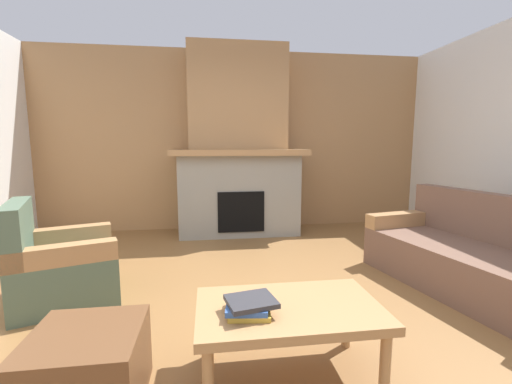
# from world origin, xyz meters

# --- Properties ---
(ground) EXTENTS (9.00, 9.00, 0.00)m
(ground) POSITION_xyz_m (0.00, 0.00, 0.00)
(ground) COLOR brown
(wall_back_wood_panel) EXTENTS (6.00, 0.12, 2.70)m
(wall_back_wood_panel) POSITION_xyz_m (0.00, 3.00, 1.35)
(wall_back_wood_panel) COLOR #A87A4C
(wall_back_wood_panel) RESTS_ON ground
(fireplace) EXTENTS (1.90, 0.82, 2.70)m
(fireplace) POSITION_xyz_m (0.00, 2.62, 1.16)
(fireplace) COLOR gray
(fireplace) RESTS_ON ground
(couch) EXTENTS (1.17, 1.93, 0.85)m
(couch) POSITION_xyz_m (1.89, 0.31, 0.29)
(couch) COLOR brown
(couch) RESTS_ON ground
(armchair) EXTENTS (0.97, 0.97, 0.85)m
(armchair) POSITION_xyz_m (-1.68, 0.59, 0.29)
(armchair) COLOR #4C604C
(armchair) RESTS_ON ground
(coffee_table) EXTENTS (1.00, 0.60, 0.43)m
(coffee_table) POSITION_xyz_m (-0.01, -0.62, 0.38)
(coffee_table) COLOR #A87A4C
(coffee_table) RESTS_ON ground
(ottoman) EXTENTS (0.52, 0.52, 0.40)m
(ottoman) POSITION_xyz_m (-1.04, -0.70, 0.20)
(ottoman) COLOR brown
(ottoman) RESTS_ON ground
(book_stack_near_edge) EXTENTS (0.28, 0.25, 0.08)m
(book_stack_near_edge) POSITION_xyz_m (-0.24, -0.68, 0.47)
(book_stack_near_edge) COLOR gold
(book_stack_near_edge) RESTS_ON coffee_table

